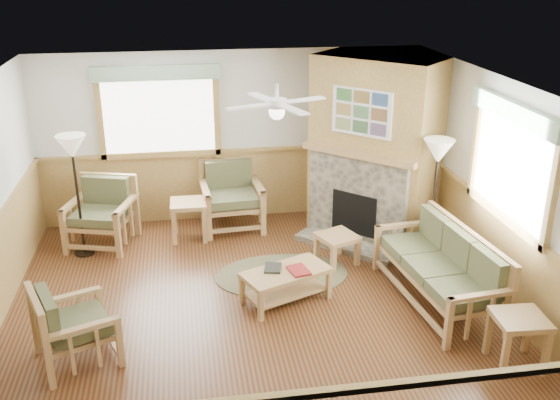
{
  "coord_description": "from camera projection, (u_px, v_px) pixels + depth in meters",
  "views": [
    {
      "loc": [
        -0.76,
        -6.49,
        4.05
      ],
      "look_at": [
        0.4,
        0.7,
        1.15
      ],
      "focal_mm": 40.0,
      "sensor_mm": 36.0,
      "label": 1
    }
  ],
  "objects": [
    {
      "name": "sofa",
      "position": [
        438.0,
        268.0,
        7.63
      ],
      "size": [
        2.08,
        1.02,
        0.92
      ],
      "primitive_type": null,
      "rotation": [
        0.0,
        0.0,
        -1.47
      ],
      "color": "#A27C4C",
      "rests_on": "floor"
    },
    {
      "name": "end_table_sofa",
      "position": [
        517.0,
        341.0,
        6.48
      ],
      "size": [
        0.55,
        0.53,
        0.58
      ],
      "primitive_type": null,
      "rotation": [
        0.0,
        0.0,
        -0.06
      ],
      "color": "#A27C4C",
      "rests_on": "floor"
    },
    {
      "name": "wainscot",
      "position": [
        256.0,
        271.0,
        7.36
      ],
      "size": [
        6.0,
        6.0,
        1.1
      ],
      "primitive_type": null,
      "color": "olive",
      "rests_on": "floor"
    },
    {
      "name": "end_table_chairs",
      "position": [
        189.0,
        220.0,
        9.4
      ],
      "size": [
        0.54,
        0.52,
        0.59
      ],
      "primitive_type": null,
      "rotation": [
        0.0,
        0.0,
        -0.02
      ],
      "color": "#A27C4C",
      "rests_on": "floor"
    },
    {
      "name": "armchair_back_left",
      "position": [
        101.0,
        214.0,
        9.12
      ],
      "size": [
        1.08,
        1.08,
        0.98
      ],
      "primitive_type": null,
      "rotation": [
        0.0,
        0.0,
        -0.29
      ],
      "color": "#A27C4C",
      "rests_on": "floor"
    },
    {
      "name": "wall_right",
      "position": [
        502.0,
        193.0,
        7.51
      ],
      "size": [
        0.02,
        6.0,
        2.7
      ],
      "primitive_type": "cube",
      "color": "silver",
      "rests_on": "floor"
    },
    {
      "name": "armchair_left",
      "position": [
        75.0,
        324.0,
        6.51
      ],
      "size": [
        1.0,
        1.0,
        0.86
      ],
      "primitive_type": null,
      "rotation": [
        0.0,
        0.0,
        1.95
      ],
      "color": "#A27C4C",
      "rests_on": "floor"
    },
    {
      "name": "wall_front",
      "position": [
        308.0,
        371.0,
        4.32
      ],
      "size": [
        6.0,
        0.02,
        2.7
      ],
      "primitive_type": "cube",
      "color": "silver",
      "rests_on": "floor"
    },
    {
      "name": "fireplace",
      "position": [
        375.0,
        148.0,
        9.25
      ],
      "size": [
        3.11,
        3.11,
        2.7
      ],
      "primitive_type": null,
      "rotation": [
        0.0,
        0.0,
        -0.79
      ],
      "color": "olive",
      "rests_on": "floor"
    },
    {
      "name": "ceiling_fan",
      "position": [
        277.0,
        87.0,
        6.9
      ],
      "size": [
        1.59,
        1.59,
        0.36
      ],
      "primitive_type": null,
      "rotation": [
        0.0,
        0.0,
        0.35
      ],
      "color": "white",
      "rests_on": "ceiling"
    },
    {
      "name": "book_red",
      "position": [
        299.0,
        269.0,
        7.59
      ],
      "size": [
        0.28,
        0.34,
        0.03
      ],
      "primitive_type": "cube",
      "rotation": [
        0.0,
        0.0,
        0.24
      ],
      "color": "maroon",
      "rests_on": "coffee_table"
    },
    {
      "name": "floor",
      "position": [
        257.0,
        311.0,
        7.57
      ],
      "size": [
        6.0,
        6.0,
        0.01
      ],
      "primitive_type": "cube",
      "color": "#4C2B15",
      "rests_on": "ground"
    },
    {
      "name": "armchair_back_right",
      "position": [
        232.0,
        197.0,
        9.71
      ],
      "size": [
        0.97,
        0.97,
        1.02
      ],
      "primitive_type": null,
      "rotation": [
        0.0,
        0.0,
        0.07
      ],
      "color": "#A27C4C",
      "rests_on": "floor"
    },
    {
      "name": "wall_back",
      "position": [
        232.0,
        137.0,
        9.82
      ],
      "size": [
        6.0,
        0.02,
        2.7
      ],
      "primitive_type": "cube",
      "color": "silver",
      "rests_on": "floor"
    },
    {
      "name": "floor_lamp_right",
      "position": [
        434.0,
        202.0,
        8.46
      ],
      "size": [
        0.51,
        0.51,
        1.79
      ],
      "primitive_type": null,
      "rotation": [
        0.0,
        0.0,
        0.3
      ],
      "color": "black",
      "rests_on": "floor"
    },
    {
      "name": "ceiling",
      "position": [
        253.0,
        90.0,
        6.57
      ],
      "size": [
        6.0,
        6.0,
        0.01
      ],
      "primitive_type": "cube",
      "color": "white",
      "rests_on": "floor"
    },
    {
      "name": "window_right",
      "position": [
        521.0,
        100.0,
        6.89
      ],
      "size": [
        0.16,
        1.9,
        1.5
      ],
      "primitive_type": null,
      "color": "white",
      "rests_on": "wall_right"
    },
    {
      "name": "window_back",
      "position": [
        155.0,
        63.0,
        9.18
      ],
      "size": [
        1.9,
        0.16,
        1.5
      ],
      "primitive_type": null,
      "color": "white",
      "rests_on": "wall_back"
    },
    {
      "name": "book_dark",
      "position": [
        273.0,
        267.0,
        7.66
      ],
      "size": [
        0.25,
        0.31,
        0.03
      ],
      "primitive_type": "cube",
      "rotation": [
        0.0,
        0.0,
        -0.22
      ],
      "color": "black",
      "rests_on": "coffee_table"
    },
    {
      "name": "coffee_table",
      "position": [
        286.0,
        286.0,
        7.71
      ],
      "size": [
        1.19,
        0.9,
        0.43
      ],
      "primitive_type": null,
      "rotation": [
        0.0,
        0.0,
        0.4
      ],
      "color": "#A27C4C",
      "rests_on": "floor"
    },
    {
      "name": "floor_lamp_left",
      "position": [
        78.0,
        196.0,
        8.68
      ],
      "size": [
        0.46,
        0.46,
        1.78
      ],
      "primitive_type": null,
      "rotation": [
        0.0,
        0.0,
        -0.14
      ],
      "color": "black",
      "rests_on": "floor"
    },
    {
      "name": "footstool",
      "position": [
        337.0,
        249.0,
        8.67
      ],
      "size": [
        0.64,
        0.64,
        0.43
      ],
      "primitive_type": null,
      "rotation": [
        0.0,
        0.0,
        0.37
      ],
      "color": "#A27C4C",
      "rests_on": "floor"
    },
    {
      "name": "braided_rug",
      "position": [
        282.0,
        275.0,
        8.4
      ],
      "size": [
        2.12,
        2.12,
        0.01
      ],
      "primitive_type": "cylinder",
      "rotation": [
        0.0,
        0.0,
        -0.2
      ],
      "color": "#4E4A30",
      "rests_on": "floor"
    }
  ]
}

